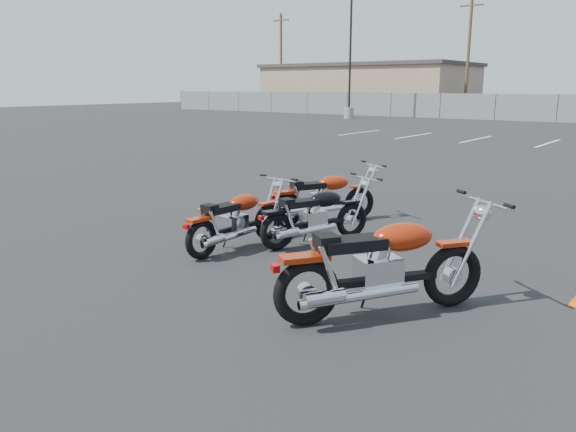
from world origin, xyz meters
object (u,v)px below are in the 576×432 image
Objects in this scene: motorcycle_second_black at (316,215)px; motorcycle_third_red at (236,220)px; motorcycle_front_red at (324,197)px; motorcycle_rear_red at (383,266)px.

motorcycle_third_red is (-0.77, -0.92, -0.00)m from motorcycle_second_black.
motorcycle_second_black is (0.64, -1.18, -0.02)m from motorcycle_front_red.
motorcycle_rear_red is at bearing -41.18° from motorcycle_second_black.
motorcycle_front_red is 0.87× the size of motorcycle_rear_red.
motorcycle_rear_red is (2.86, -0.91, 0.11)m from motorcycle_third_red.
motorcycle_third_red is 3.01m from motorcycle_rear_red.
motorcycle_front_red is 2.11m from motorcycle_third_red.
motorcycle_front_red is at bearing 86.52° from motorcycle_third_red.
motorcycle_second_black is 0.99× the size of motorcycle_third_red.
motorcycle_front_red reaches higher than motorcycle_second_black.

